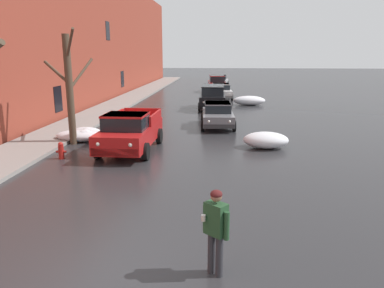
{
  "coord_description": "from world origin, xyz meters",
  "views": [
    {
      "loc": [
        2.35,
        -6.33,
        4.27
      ],
      "look_at": [
        1.28,
        6.61,
        1.1
      ],
      "focal_mm": 35.2,
      "sensor_mm": 36.0,
      "label": 1
    }
  ],
  "objects": [
    {
      "name": "suv_black_parked_kerbside_mid",
      "position": [
        1.58,
        22.52,
        0.99
      ],
      "size": [
        2.08,
        4.51,
        1.82
      ],
      "color": "black",
      "rests_on": "ground"
    },
    {
      "name": "suv_red_queued_behind_truck",
      "position": [
        1.6,
        35.44,
        0.99
      ],
      "size": [
        2.25,
        4.46,
        1.82
      ],
      "color": "red",
      "rests_on": "ground"
    },
    {
      "name": "sedan_silver_at_far_intersection",
      "position": [
        1.93,
        42.06,
        0.75
      ],
      "size": [
        2.22,
        4.3,
        1.42
      ],
      "color": "#B7B7BC",
      "rests_on": "ground"
    },
    {
      "name": "snow_bank_along_left_kerb",
      "position": [
        4.33,
        10.63,
        0.36
      ],
      "size": [
        2.05,
        1.39,
        0.74
      ],
      "color": "white",
      "rests_on": "ground"
    },
    {
      "name": "ground_plane",
      "position": [
        0.0,
        0.0,
        0.0
      ],
      "size": [
        200.0,
        200.0,
        0.0
      ],
      "primitive_type": "plane",
      "color": "#2B2B2D"
    },
    {
      "name": "fire_hydrant",
      "position": [
        -4.23,
        8.08,
        0.36
      ],
      "size": [
        0.42,
        0.22,
        0.71
      ],
      "color": "#B21E19",
      "rests_on": "ground"
    },
    {
      "name": "snow_bank_mid_block_left",
      "position": [
        -4.62,
        11.23,
        0.28
      ],
      "size": [
        2.3,
        1.26,
        0.6
      ],
      "color": "white",
      "rests_on": "ground"
    },
    {
      "name": "snow_bank_near_corner_left",
      "position": [
        -4.43,
        11.54,
        0.32
      ],
      "size": [
        1.65,
        0.98,
        0.65
      ],
      "color": "white",
      "rests_on": "ground"
    },
    {
      "name": "snow_bank_near_corner_right",
      "position": [
        4.5,
        25.02,
        0.37
      ],
      "size": [
        2.61,
        1.33,
        0.77
      ],
      "color": "white",
      "rests_on": "ground"
    },
    {
      "name": "bare_tree_second_along_sidewalk",
      "position": [
        -4.75,
        10.69,
        2.7
      ],
      "size": [
        2.27,
        3.03,
        5.29
      ],
      "color": "#4C3D2D",
      "rests_on": "ground"
    },
    {
      "name": "left_sidewalk_slab",
      "position": [
        -6.38,
        18.0,
        0.07
      ],
      "size": [
        2.76,
        80.0,
        0.15
      ],
      "primitive_type": "cube",
      "color": "gray",
      "rests_on": "ground"
    },
    {
      "name": "pickup_truck_red_approaching_near_lane",
      "position": [
        -1.7,
        9.56,
        0.88
      ],
      "size": [
        2.29,
        4.97,
        1.76
      ],
      "color": "red",
      "rests_on": "ground"
    },
    {
      "name": "sedan_grey_parked_kerbside_close",
      "position": [
        2.05,
        15.45,
        0.75
      ],
      "size": [
        2.11,
        4.07,
        1.42
      ],
      "color": "slate",
      "rests_on": "ground"
    },
    {
      "name": "brick_townhouse_facade",
      "position": [
        -8.26,
        18.0,
        5.78
      ],
      "size": [
        0.63,
        80.0,
        11.56
      ],
      "color": "brown",
      "rests_on": "ground"
    },
    {
      "name": "pedestrian_with_coffee",
      "position": [
        2.26,
        0.32,
        1.04
      ],
      "size": [
        0.58,
        0.48,
        1.76
      ],
      "color": "#2D2D33",
      "rests_on": "ground"
    },
    {
      "name": "sedan_white_parked_far_down_block",
      "position": [
        2.15,
        29.18,
        0.75
      ],
      "size": [
        2.22,
        4.35,
        1.42
      ],
      "color": "silver",
      "rests_on": "ground"
    }
  ]
}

